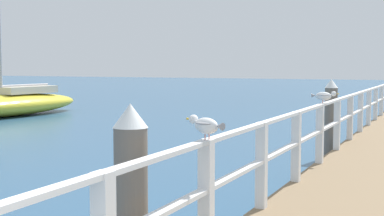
% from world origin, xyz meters
% --- Properties ---
extents(pier_railing, '(0.12, 22.86, 1.03)m').
position_xyz_m(pier_railing, '(-1.12, 12.17, 1.06)').
color(pier_railing, white).
rests_on(pier_railing, pier_deck).
extents(dock_piling_near, '(0.29, 0.29, 1.81)m').
position_xyz_m(dock_piling_near, '(-1.50, 3.37, 0.91)').
color(dock_piling_near, '#6B6056').
rests_on(dock_piling_near, ground_plane).
extents(dock_piling_far, '(0.29, 0.29, 1.81)m').
position_xyz_m(dock_piling_far, '(-1.50, 11.87, 0.91)').
color(dock_piling_far, '#6B6056').
rests_on(dock_piling_far, ground_plane).
extents(seagull_foreground, '(0.46, 0.25, 0.21)m').
position_xyz_m(seagull_foreground, '(-1.13, 4.05, 1.58)').
color(seagull_foreground, white).
rests_on(seagull_foreground, pier_railing).
extents(seagull_background, '(0.48, 0.19, 0.21)m').
position_xyz_m(seagull_background, '(-1.11, 9.17, 1.58)').
color(seagull_background, white).
rests_on(seagull_background, pier_railing).
extents(boat_0, '(2.65, 7.66, 8.33)m').
position_xyz_m(boat_0, '(-15.58, 16.46, 0.51)').
color(boat_0, gold).
rests_on(boat_0, ground_plane).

